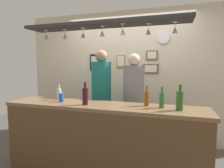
{
  "coord_description": "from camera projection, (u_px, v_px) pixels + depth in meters",
  "views": [
    {
      "loc": [
        0.89,
        -2.64,
        1.52
      ],
      "look_at": [
        0.0,
        0.1,
        1.23
      ],
      "focal_mm": 30.06,
      "sensor_mm": 36.0,
      "label": 1
    }
  ],
  "objects": [
    {
      "name": "bar_counter",
      "position": [
        97.0,
        132.0,
        2.38
      ],
      "size": [
        2.7,
        0.55,
        1.0
      ],
      "color": "brown",
      "rests_on": "ground_plane"
    },
    {
      "name": "wall_clock",
      "position": [
        164.0,
        38.0,
        3.5
      ],
      "size": [
        0.22,
        0.03,
        0.22
      ],
      "primitive_type": "cylinder",
      "rotation": [
        1.57,
        0.0,
        0.0
      ],
      "color": "white",
      "rests_on": "back_wall"
    },
    {
      "name": "bottle_beer_green_import",
      "position": [
        162.0,
        99.0,
        2.29
      ],
      "size": [
        0.06,
        0.06,
        0.26
      ],
      "color": "#336B2D",
      "rests_on": "bar_counter"
    },
    {
      "name": "drink_can",
      "position": [
        61.0,
        98.0,
        2.67
      ],
      "size": [
        0.07,
        0.07,
        0.12
      ],
      "primitive_type": "cylinder",
      "color": "#1E4CB2",
      "rests_on": "bar_counter"
    },
    {
      "name": "hanging_wineglass_far_right",
      "position": [
        175.0,
        30.0,
        2.2
      ],
      "size": [
        0.07,
        0.07,
        0.13
      ],
      "color": "silver",
      "rests_on": "overhead_glass_rack"
    },
    {
      "name": "hanging_wineglass_center",
      "position": [
        102.0,
        33.0,
        2.43
      ],
      "size": [
        0.07,
        0.07,
        0.13
      ],
      "color": "silver",
      "rests_on": "overhead_glass_rack"
    },
    {
      "name": "picture_frame_upper_small",
      "position": [
        152.0,
        55.0,
        3.6
      ],
      "size": [
        0.22,
        0.02,
        0.18
      ],
      "color": "brown",
      "rests_on": "back_wall"
    },
    {
      "name": "hanging_wineglass_far_left",
      "position": [
        46.0,
        37.0,
        2.74
      ],
      "size": [
        0.07,
        0.07,
        0.13
      ],
      "color": "silver",
      "rests_on": "overhead_glass_rack"
    },
    {
      "name": "bottle_beer_amber_tall",
      "position": [
        147.0,
        98.0,
        2.41
      ],
      "size": [
        0.06,
        0.06,
        0.26
      ],
      "color": "brown",
      "rests_on": "bar_counter"
    },
    {
      "name": "hanging_wineglass_left",
      "position": [
        65.0,
        36.0,
        2.67
      ],
      "size": [
        0.07,
        0.07,
        0.13
      ],
      "color": "silver",
      "rests_on": "overhead_glass_rack"
    },
    {
      "name": "picture_frame_crest",
      "position": [
        121.0,
        61.0,
        3.8
      ],
      "size": [
        0.18,
        0.02,
        0.26
      ],
      "color": "#B29338",
      "rests_on": "back_wall"
    },
    {
      "name": "ground_plane",
      "position": [
        110.0,
        163.0,
        2.93
      ],
      "size": [
        8.0,
        8.0,
        0.0
      ],
      "primitive_type": "plane",
      "color": "#4C4742"
    },
    {
      "name": "picture_frame_caricature",
      "position": [
        96.0,
        62.0,
        3.97
      ],
      "size": [
        0.26,
        0.02,
        0.34
      ],
      "color": "black",
      "rests_on": "back_wall"
    },
    {
      "name": "bottle_wine_dark_red",
      "position": [
        85.0,
        96.0,
        2.47
      ],
      "size": [
        0.08,
        0.08,
        0.3
      ],
      "color": "#380F19",
      "rests_on": "bar_counter"
    },
    {
      "name": "person_right_grey_shirt",
      "position": [
        134.0,
        95.0,
        3.1
      ],
      "size": [
        0.34,
        0.34,
        1.71
      ],
      "color": "#2D334C",
      "rests_on": "ground_plane"
    },
    {
      "name": "back_wall",
      "position": [
        127.0,
        76.0,
        3.84
      ],
      "size": [
        4.4,
        0.06,
        2.6
      ],
      "primitive_type": "cube",
      "color": "beige",
      "rests_on": "ground_plane"
    },
    {
      "name": "picture_frame_lower_pair",
      "position": [
        151.0,
        69.0,
        3.63
      ],
      "size": [
        0.3,
        0.02,
        0.18
      ],
      "color": "brown",
      "rests_on": "back_wall"
    },
    {
      "name": "person_middle_teal_shirt",
      "position": [
        101.0,
        91.0,
        3.27
      ],
      "size": [
        0.34,
        0.34,
        1.78
      ],
      "color": "#2D334C",
      "rests_on": "ground_plane"
    },
    {
      "name": "bottle_champagne_green",
      "position": [
        180.0,
        100.0,
        2.16
      ],
      "size": [
        0.08,
        0.08,
        0.3
      ],
      "color": "#2D5623",
      "rests_on": "bar_counter"
    },
    {
      "name": "bottle_soda_clear",
      "position": [
        59.0,
        94.0,
        2.83
      ],
      "size": [
        0.06,
        0.06,
        0.23
      ],
      "color": "silver",
      "rests_on": "bar_counter"
    },
    {
      "name": "hanging_wineglass_center_left",
      "position": [
        83.0,
        35.0,
        2.57
      ],
      "size": [
        0.07,
        0.07,
        0.13
      ],
      "color": "silver",
      "rests_on": "overhead_glass_rack"
    },
    {
      "name": "hanging_wineglass_center_right",
      "position": [
        123.0,
        31.0,
        2.31
      ],
      "size": [
        0.07,
        0.07,
        0.13
      ],
      "color": "silver",
      "rests_on": "overhead_glass_rack"
    },
    {
      "name": "overhead_glass_rack",
      "position": [
        103.0,
        24.0,
        2.44
      ],
      "size": [
        2.2,
        0.36,
        0.04
      ],
      "primitive_type": "cube",
      "color": "black"
    },
    {
      "name": "hanging_wineglass_right",
      "position": [
        148.0,
        31.0,
        2.3
      ],
      "size": [
        0.07,
        0.07,
        0.13
      ],
      "color": "silver",
      "rests_on": "overhead_glass_rack"
    }
  ]
}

